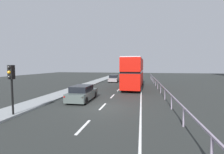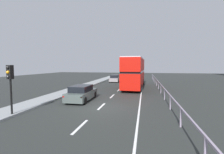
{
  "view_description": "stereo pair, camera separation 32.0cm",
  "coord_description": "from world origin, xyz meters",
  "px_view_note": "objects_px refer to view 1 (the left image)",
  "views": [
    {
      "loc": [
        3.04,
        -12.18,
        3.29
      ],
      "look_at": [
        -0.38,
        6.19,
        1.93
      ],
      "focal_mm": 25.54,
      "sensor_mm": 36.0,
      "label": 1
    },
    {
      "loc": [
        3.35,
        -12.12,
        3.29
      ],
      "look_at": [
        -0.38,
        6.19,
        1.93
      ],
      "focal_mm": 25.54,
      "sensor_mm": 36.0,
      "label": 2
    }
  ],
  "objects_px": {
    "double_decker_bus_red": "(134,72)",
    "hatchback_car_near": "(82,93)",
    "traffic_signal_pole": "(11,78)",
    "sedan_car_ahead": "(114,78)"
  },
  "relations": [
    {
      "from": "double_decker_bus_red",
      "to": "hatchback_car_near",
      "type": "distance_m",
      "value": 10.79
    },
    {
      "from": "double_decker_bus_red",
      "to": "traffic_signal_pole",
      "type": "height_order",
      "value": "double_decker_bus_red"
    },
    {
      "from": "hatchback_car_near",
      "to": "sedan_car_ahead",
      "type": "xyz_separation_m",
      "value": [
        -0.04,
        17.38,
        -0.01
      ]
    },
    {
      "from": "double_decker_bus_red",
      "to": "sedan_car_ahead",
      "type": "xyz_separation_m",
      "value": [
        -4.33,
        7.62,
        -1.66
      ]
    },
    {
      "from": "double_decker_bus_red",
      "to": "hatchback_car_near",
      "type": "bearing_deg",
      "value": -111.74
    },
    {
      "from": "double_decker_bus_red",
      "to": "traffic_signal_pole",
      "type": "distance_m",
      "value": 16.6
    },
    {
      "from": "double_decker_bus_red",
      "to": "traffic_signal_pole",
      "type": "relative_size",
      "value": 3.43
    },
    {
      "from": "traffic_signal_pole",
      "to": "double_decker_bus_red",
      "type": "bearing_deg",
      "value": 65.17
    },
    {
      "from": "double_decker_bus_red",
      "to": "traffic_signal_pole",
      "type": "bearing_deg",
      "value": -112.82
    },
    {
      "from": "sedan_car_ahead",
      "to": "traffic_signal_pole",
      "type": "bearing_deg",
      "value": -98.14
    }
  ]
}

